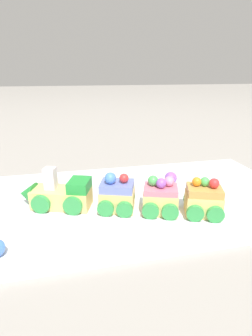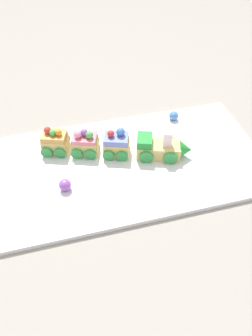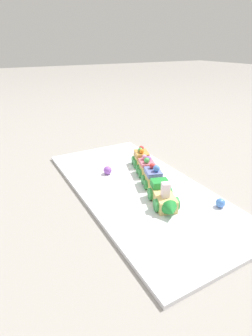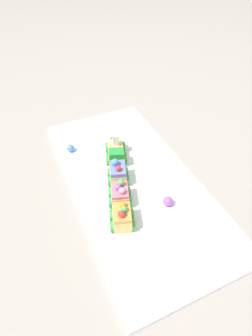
{
  "view_description": "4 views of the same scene",
  "coord_description": "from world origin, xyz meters",
  "px_view_note": "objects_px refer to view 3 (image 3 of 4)",
  "views": [
    {
      "loc": [
        0.09,
        0.48,
        0.26
      ],
      "look_at": [
        -0.01,
        0.0,
        0.08
      ],
      "focal_mm": 28.0,
      "sensor_mm": 36.0,
      "label": 1
    },
    {
      "loc": [
        -0.12,
        -0.56,
        0.59
      ],
      "look_at": [
        0.02,
        -0.03,
        0.03
      ],
      "focal_mm": 35.0,
      "sensor_mm": 36.0,
      "label": 2
    },
    {
      "loc": [
        0.61,
        -0.39,
        0.43
      ],
      "look_at": [
        -0.03,
        -0.03,
        0.07
      ],
      "focal_mm": 28.0,
      "sensor_mm": 36.0,
      "label": 3
    },
    {
      "loc": [
        -0.5,
        0.24,
        0.6
      ],
      "look_at": [
        -0.0,
        0.02,
        0.07
      ],
      "focal_mm": 28.0,
      "sensor_mm": 36.0,
      "label": 4
    }
  ],
  "objects_px": {
    "cake_car_strawberry": "(147,167)",
    "gumball_purple": "(108,170)",
    "cake_train_locomotive": "(164,198)",
    "gumball_blue": "(220,203)",
    "cake_car_blueberry": "(153,178)",
    "cake_car_caramel": "(141,158)"
  },
  "relations": [
    {
      "from": "cake_car_caramel",
      "to": "gumball_purple",
      "type": "distance_m",
      "value": 0.14
    },
    {
      "from": "cake_car_strawberry",
      "to": "gumball_purple",
      "type": "relative_size",
      "value": 2.83
    },
    {
      "from": "cake_train_locomotive",
      "to": "gumball_blue",
      "type": "relative_size",
      "value": 5.61
    },
    {
      "from": "cake_car_caramel",
      "to": "gumball_blue",
      "type": "relative_size",
      "value": 3.11
    },
    {
      "from": "cake_car_blueberry",
      "to": "cake_car_caramel",
      "type": "relative_size",
      "value": 1.0
    },
    {
      "from": "cake_train_locomotive",
      "to": "gumball_purple",
      "type": "bearing_deg",
      "value": -149.34
    },
    {
      "from": "cake_car_blueberry",
      "to": "cake_car_strawberry",
      "type": "xyz_separation_m",
      "value": [
        -0.08,
        0.03,
        -0.0
      ]
    },
    {
      "from": "cake_train_locomotive",
      "to": "gumball_purple",
      "type": "distance_m",
      "value": 0.26
    },
    {
      "from": "cake_car_blueberry",
      "to": "cake_car_strawberry",
      "type": "bearing_deg",
      "value": -179.66
    },
    {
      "from": "cake_train_locomotive",
      "to": "gumball_purple",
      "type": "height_order",
      "value": "cake_train_locomotive"
    },
    {
      "from": "cake_car_blueberry",
      "to": "cake_car_strawberry",
      "type": "height_order",
      "value": "cake_car_blueberry"
    },
    {
      "from": "cake_car_strawberry",
      "to": "gumball_blue",
      "type": "height_order",
      "value": "cake_car_strawberry"
    },
    {
      "from": "cake_car_blueberry",
      "to": "gumball_purple",
      "type": "bearing_deg",
      "value": -128.82
    },
    {
      "from": "gumball_blue",
      "to": "gumball_purple",
      "type": "bearing_deg",
      "value": -150.98
    },
    {
      "from": "cake_car_strawberry",
      "to": "cake_train_locomotive",
      "type": "bearing_deg",
      "value": 0.05
    },
    {
      "from": "cake_car_caramel",
      "to": "cake_car_strawberry",
      "type": "bearing_deg",
      "value": -0.03
    },
    {
      "from": "cake_car_strawberry",
      "to": "gumball_purple",
      "type": "bearing_deg",
      "value": -101.26
    },
    {
      "from": "cake_car_caramel",
      "to": "cake_car_blueberry",
      "type": "bearing_deg",
      "value": 0.16
    },
    {
      "from": "cake_car_blueberry",
      "to": "cake_car_caramel",
      "type": "distance_m",
      "value": 0.16
    },
    {
      "from": "cake_car_blueberry",
      "to": "gumball_purple",
      "type": "relative_size",
      "value": 2.83
    },
    {
      "from": "cake_car_blueberry",
      "to": "cake_car_caramel",
      "type": "bearing_deg",
      "value": -179.84
    },
    {
      "from": "cake_train_locomotive",
      "to": "cake_car_strawberry",
      "type": "height_order",
      "value": "cake_train_locomotive"
    }
  ]
}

